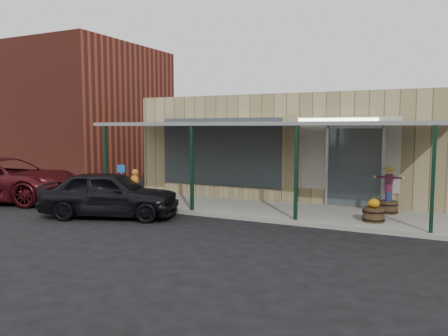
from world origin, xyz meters
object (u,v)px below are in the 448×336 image
at_px(handicap_sign, 121,178).
at_px(parked_sedan, 110,194).
at_px(barrel_pumpkin, 374,213).
at_px(car_maroon, 5,180).
at_px(barrel_scarecrow, 388,197).

distance_m(handicap_sign, parked_sedan, 2.07).
bearing_deg(parked_sedan, barrel_pumpkin, -93.30).
height_order(handicap_sign, parked_sedan, same).
xyz_separation_m(parked_sedan, car_maroon, (-5.84, 0.61, 0.09)).
height_order(barrel_pumpkin, parked_sedan, parked_sedan).
height_order(barrel_scarecrow, barrel_pumpkin, barrel_scarecrow).
distance_m(barrel_scarecrow, parked_sedan, 9.06).
bearing_deg(car_maroon, barrel_scarecrow, -92.50).
xyz_separation_m(barrel_scarecrow, parked_sedan, (-8.21, -3.83, 0.08)).
xyz_separation_m(handicap_sign, parked_sedan, (1.00, -1.79, -0.28)).
bearing_deg(barrel_pumpkin, parked_sedan, -163.92).
distance_m(barrel_scarecrow, car_maroon, 14.42).
relative_size(handicap_sign, parked_sedan, 0.29).
xyz_separation_m(barrel_scarecrow, handicap_sign, (-9.21, -2.03, 0.37)).
bearing_deg(barrel_pumpkin, car_maroon, -173.04).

